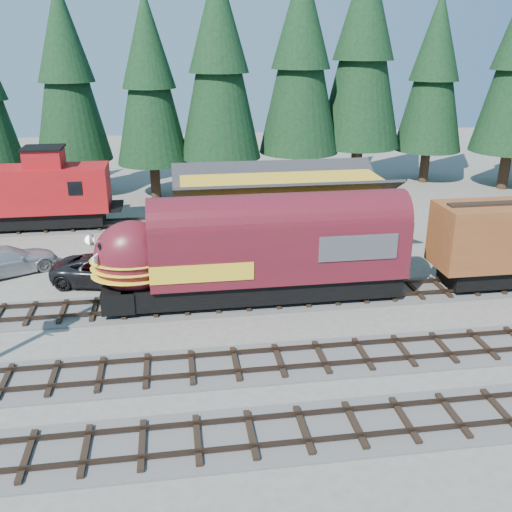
{
  "coord_description": "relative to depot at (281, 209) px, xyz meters",
  "views": [
    {
      "loc": [
        -6.35,
        -22.06,
        12.52
      ],
      "look_at": [
        -2.47,
        4.0,
        2.49
      ],
      "focal_mm": 40.0,
      "sensor_mm": 36.0,
      "label": 1
    }
  ],
  "objects": [
    {
      "name": "pickup_truck_b",
      "position": [
        -15.89,
        -0.78,
        -2.16
      ],
      "size": [
        5.92,
        4.6,
        1.6
      ],
      "primitive_type": "imported",
      "rotation": [
        0.0,
        0.0,
        2.07
      ],
      "color": "#A3A6AB",
      "rests_on": "ground"
    },
    {
      "name": "ground",
      "position": [
        0.0,
        -10.5,
        -2.96
      ],
      "size": [
        120.0,
        120.0,
        0.0
      ],
      "primitive_type": "plane",
      "color": "#6B665B",
      "rests_on": "ground"
    },
    {
      "name": "track_siding",
      "position": [
        10.0,
        -6.5,
        -2.9
      ],
      "size": [
        68.0,
        3.2,
        0.33
      ],
      "color": "#4C4947",
      "rests_on": "ground"
    },
    {
      "name": "track_spur",
      "position": [
        -10.0,
        7.5,
        -2.9
      ],
      "size": [
        32.0,
        3.2,
        0.33
      ],
      "color": "#4C4947",
      "rests_on": "ground"
    },
    {
      "name": "locomotive",
      "position": [
        -2.96,
        -6.5,
        -0.48
      ],
      "size": [
        15.57,
        3.1,
        4.23
      ],
      "color": "black",
      "rests_on": "ground"
    },
    {
      "name": "depot",
      "position": [
        0.0,
        0.0,
        0.0
      ],
      "size": [
        12.8,
        7.0,
        5.3
      ],
      "color": "gold",
      "rests_on": "ground"
    },
    {
      "name": "conifer_backdrop",
      "position": [
        5.57,
        14.64,
        7.43
      ],
      "size": [
        80.37,
        21.07,
        17.52
      ],
      "color": "black",
      "rests_on": "ground"
    },
    {
      "name": "pickup_truck_a",
      "position": [
        -10.2,
        -3.06,
        -2.17
      ],
      "size": [
        6.16,
        3.9,
        1.58
      ],
      "primitive_type": "imported",
      "rotation": [
        0.0,
        0.0,
        1.33
      ],
      "color": "black",
      "rests_on": "ground"
    },
    {
      "name": "caboose",
      "position": [
        -15.87,
        7.5,
        -0.33
      ],
      "size": [
        10.24,
        2.97,
        5.32
      ],
      "color": "black",
      "rests_on": "ground"
    }
  ]
}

